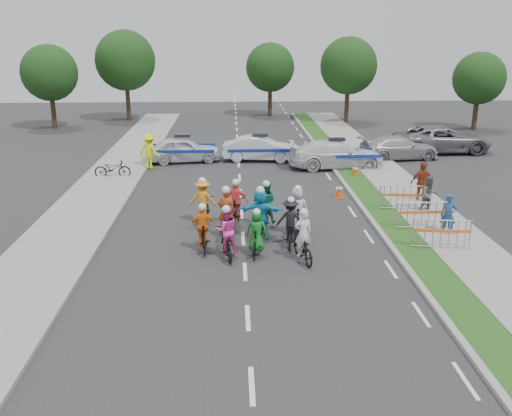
{
  "coord_description": "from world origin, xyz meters",
  "views": [
    {
      "loc": [
        -0.35,
        -16.4,
        7.19
      ],
      "look_at": [
        0.48,
        3.16,
        1.1
      ],
      "focal_mm": 40.0,
      "sensor_mm": 36.0,
      "label": 1
    }
  ],
  "objects_px": {
    "rider_1": "(256,237)",
    "rider_5": "(260,217)",
    "tree_1": "(349,66)",
    "tree_3": "(125,61)",
    "rider_10": "(203,205)",
    "civilian_sedan": "(399,148)",
    "rider_4": "(290,226)",
    "cone_0": "(339,191)",
    "tree_2": "(479,78)",
    "police_car_0": "(183,149)",
    "police_car_2": "(336,154)",
    "rider_9": "(236,207)",
    "rider_8": "(266,209)",
    "parked_bike": "(112,169)",
    "marshal_hiviz": "(149,151)",
    "barrier_2": "(403,199)",
    "barrier_0": "(441,235)",
    "tree_4": "(270,68)",
    "spectator_2": "(422,182)",
    "rider_6": "(226,220)",
    "rider_2": "(227,238)",
    "rider_0": "(303,243)",
    "civilian_suv": "(443,139)",
    "cone_1": "(355,171)",
    "spectator_0": "(448,215)",
    "spectator_1": "(429,195)",
    "rider_3": "(203,232)",
    "barrier_1": "(421,216)"
  },
  "relations": [
    {
      "from": "rider_5",
      "to": "tree_3",
      "type": "distance_m",
      "value": 30.94
    },
    {
      "from": "rider_4",
      "to": "police_car_2",
      "type": "height_order",
      "value": "rider_4"
    },
    {
      "from": "spectator_0",
      "to": "tree_2",
      "type": "xyz_separation_m",
      "value": [
        10.51,
        22.99,
        3.06
      ]
    },
    {
      "from": "spectator_1",
      "to": "tree_3",
      "type": "height_order",
      "value": "tree_3"
    },
    {
      "from": "marshal_hiviz",
      "to": "spectator_1",
      "type": "bearing_deg",
      "value": 168.82
    },
    {
      "from": "cone_1",
      "to": "cone_0",
      "type": "bearing_deg",
      "value": -111.97
    },
    {
      "from": "rider_2",
      "to": "police_car_2",
      "type": "height_order",
      "value": "rider_2"
    },
    {
      "from": "cone_1",
      "to": "police_car_0",
      "type": "bearing_deg",
      "value": 156.49
    },
    {
      "from": "rider_8",
      "to": "police_car_2",
      "type": "height_order",
      "value": "rider_8"
    },
    {
      "from": "barrier_0",
      "to": "rider_3",
      "type": "bearing_deg",
      "value": 177.65
    },
    {
      "from": "rider_8",
      "to": "rider_9",
      "type": "height_order",
      "value": "rider_9"
    },
    {
      "from": "barrier_0",
      "to": "tree_4",
      "type": "xyz_separation_m",
      "value": [
        -3.7,
        32.49,
        3.63
      ]
    },
    {
      "from": "marshal_hiviz",
      "to": "barrier_2",
      "type": "height_order",
      "value": "marshal_hiviz"
    },
    {
      "from": "rider_1",
      "to": "marshal_hiviz",
      "type": "height_order",
      "value": "marshal_hiviz"
    },
    {
      "from": "tree_1",
      "to": "tree_3",
      "type": "distance_m",
      "value": 18.11
    },
    {
      "from": "rider_6",
      "to": "parked_bike",
      "type": "relative_size",
      "value": 1.09
    },
    {
      "from": "rider_0",
      "to": "parked_bike",
      "type": "xyz_separation_m",
      "value": [
        -8.37,
        11.38,
        -0.12
      ]
    },
    {
      "from": "civilian_sedan",
      "to": "parked_bike",
      "type": "relative_size",
      "value": 2.56
    },
    {
      "from": "rider_10",
      "to": "civilian_sedan",
      "type": "relative_size",
      "value": 0.41
    },
    {
      "from": "police_car_2",
      "to": "tree_3",
      "type": "height_order",
      "value": "tree_3"
    },
    {
      "from": "rider_5",
      "to": "rider_9",
      "type": "height_order",
      "value": "rider_5"
    },
    {
      "from": "rider_1",
      "to": "marshal_hiviz",
      "type": "relative_size",
      "value": 0.88
    },
    {
      "from": "rider_4",
      "to": "rider_8",
      "type": "relative_size",
      "value": 0.98
    },
    {
      "from": "spectator_0",
      "to": "marshal_hiviz",
      "type": "relative_size",
      "value": 0.82
    },
    {
      "from": "rider_4",
      "to": "cone_0",
      "type": "distance_m",
      "value": 6.43
    },
    {
      "from": "rider_9",
      "to": "tree_4",
      "type": "xyz_separation_m",
      "value": [
        3.24,
        29.49,
        3.47
      ]
    },
    {
      "from": "barrier_0",
      "to": "cone_1",
      "type": "xyz_separation_m",
      "value": [
        -0.75,
        10.34,
        -0.22
      ]
    },
    {
      "from": "tree_2",
      "to": "police_car_0",
      "type": "bearing_deg",
      "value": -154.32
    },
    {
      "from": "spectator_0",
      "to": "tree_4",
      "type": "height_order",
      "value": "tree_4"
    },
    {
      "from": "barrier_1",
      "to": "parked_bike",
      "type": "height_order",
      "value": "barrier_1"
    },
    {
      "from": "rider_0",
      "to": "civilian_suv",
      "type": "relative_size",
      "value": 0.32
    },
    {
      "from": "rider_1",
      "to": "rider_5",
      "type": "xyz_separation_m",
      "value": [
        0.2,
        1.51,
        0.18
      ]
    },
    {
      "from": "police_car_2",
      "to": "barrier_0",
      "type": "bearing_deg",
      "value": -177.62
    },
    {
      "from": "rider_1",
      "to": "cone_0",
      "type": "height_order",
      "value": "rider_1"
    },
    {
      "from": "spectator_2",
      "to": "parked_bike",
      "type": "xyz_separation_m",
      "value": [
        -14.33,
        5.01,
        -0.43
      ]
    },
    {
      "from": "spectator_1",
      "to": "barrier_0",
      "type": "height_order",
      "value": "spectator_1"
    },
    {
      "from": "barrier_2",
      "to": "police_car_2",
      "type": "bearing_deg",
      "value": 99.77
    },
    {
      "from": "rider_9",
      "to": "tree_1",
      "type": "bearing_deg",
      "value": -99.43
    },
    {
      "from": "spectator_0",
      "to": "tree_1",
      "type": "height_order",
      "value": "tree_1"
    },
    {
      "from": "rider_4",
      "to": "spectator_1",
      "type": "height_order",
      "value": "rider_4"
    },
    {
      "from": "rider_2",
      "to": "cone_1",
      "type": "height_order",
      "value": "rider_2"
    },
    {
      "from": "spectator_1",
      "to": "spectator_2",
      "type": "relative_size",
      "value": 0.87
    },
    {
      "from": "police_car_2",
      "to": "tree_4",
      "type": "bearing_deg",
      "value": 2.66
    },
    {
      "from": "civilian_sedan",
      "to": "rider_10",
      "type": "bearing_deg",
      "value": 127.25
    },
    {
      "from": "rider_5",
      "to": "barrier_2",
      "type": "relative_size",
      "value": 1.01
    },
    {
      "from": "rider_10",
      "to": "tree_1",
      "type": "relative_size",
      "value": 0.28
    },
    {
      "from": "rider_3",
      "to": "police_car_0",
      "type": "height_order",
      "value": "rider_3"
    },
    {
      "from": "rider_5",
      "to": "spectator_0",
      "type": "relative_size",
      "value": 1.29
    },
    {
      "from": "barrier_0",
      "to": "parked_bike",
      "type": "height_order",
      "value": "barrier_0"
    },
    {
      "from": "rider_3",
      "to": "rider_9",
      "type": "height_order",
      "value": "rider_9"
    }
  ]
}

